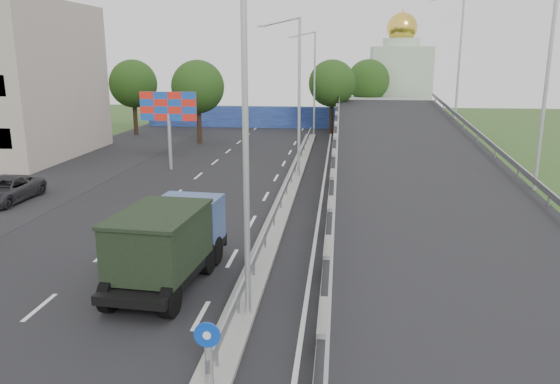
# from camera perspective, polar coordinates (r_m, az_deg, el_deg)

# --- Properties ---
(road_surface) EXTENTS (26.00, 90.00, 0.04)m
(road_surface) POSITION_cam_1_polar(r_m,az_deg,el_deg) (30.79, -5.06, -0.88)
(road_surface) COLOR black
(road_surface) RESTS_ON ground
(parking_strip) EXTENTS (8.00, 90.00, 0.05)m
(parking_strip) POSITION_cam_1_polar(r_m,az_deg,el_deg) (35.67, -26.00, -0.20)
(parking_strip) COLOR black
(parking_strip) RESTS_ON ground
(median) EXTENTS (1.00, 44.00, 0.20)m
(median) POSITION_cam_1_polar(r_m,az_deg,el_deg) (34.19, 1.19, 0.84)
(median) COLOR gray
(median) RESTS_ON ground
(overpass_ramp) EXTENTS (10.00, 50.00, 3.50)m
(overpass_ramp) POSITION_cam_1_polar(r_m,az_deg,el_deg) (34.03, 13.90, 3.21)
(overpass_ramp) COLOR gray
(overpass_ramp) RESTS_ON ground
(median_guardrail) EXTENTS (0.09, 44.00, 0.71)m
(median_guardrail) POSITION_cam_1_polar(r_m,az_deg,el_deg) (34.05, 1.19, 1.91)
(median_guardrail) COLOR gray
(median_guardrail) RESTS_ON median
(sign_bollard) EXTENTS (0.64, 0.23, 1.67)m
(sign_bollard) POSITION_cam_1_polar(r_m,az_deg,el_deg) (13.57, -7.49, -16.39)
(sign_bollard) COLOR black
(sign_bollard) RESTS_ON median
(lamp_post_near) EXTENTS (2.74, 0.18, 10.08)m
(lamp_post_near) POSITION_cam_1_polar(r_m,az_deg,el_deg) (15.57, -4.32, 6.34)
(lamp_post_near) COLOR #B2B5B7
(lamp_post_near) RESTS_ON median
(lamp_post_mid) EXTENTS (2.74, 0.18, 10.08)m
(lamp_post_mid) POSITION_cam_1_polar(r_m,az_deg,el_deg) (35.34, 1.71, 10.63)
(lamp_post_mid) COLOR #B2B5B7
(lamp_post_mid) RESTS_ON median
(lamp_post_far) EXTENTS (2.74, 0.18, 10.08)m
(lamp_post_far) POSITION_cam_1_polar(r_m,az_deg,el_deg) (55.28, 3.44, 11.82)
(lamp_post_far) COLOR #B2B5B7
(lamp_post_far) RESTS_ON median
(blue_wall) EXTENTS (30.00, 0.50, 2.40)m
(blue_wall) POSITION_cam_1_polar(r_m,az_deg,el_deg) (61.92, -0.17, 7.79)
(blue_wall) COLOR navy
(blue_wall) RESTS_ON ground
(church) EXTENTS (7.00, 7.00, 13.80)m
(church) POSITION_cam_1_polar(r_m,az_deg,el_deg) (69.57, 12.38, 11.55)
(church) COLOR #B2CCAD
(church) RESTS_ON ground
(billboard) EXTENTS (4.00, 0.24, 5.50)m
(billboard) POSITION_cam_1_polar(r_m,az_deg,el_deg) (39.22, -11.59, 8.31)
(billboard) COLOR #B2B5B7
(billboard) RESTS_ON ground
(tree_left_mid) EXTENTS (4.80, 4.80, 7.60)m
(tree_left_mid) POSITION_cam_1_polar(r_m,az_deg,el_deg) (50.92, -8.58, 10.80)
(tree_left_mid) COLOR black
(tree_left_mid) RESTS_ON ground
(tree_median_far) EXTENTS (4.80, 4.80, 7.60)m
(tree_median_far) POSITION_cam_1_polar(r_m,az_deg,el_deg) (57.24, 5.46, 11.22)
(tree_median_far) COLOR black
(tree_median_far) RESTS_ON ground
(tree_left_far) EXTENTS (4.80, 4.80, 7.60)m
(tree_left_far) POSITION_cam_1_polar(r_m,az_deg,el_deg) (58.15, -15.09, 10.86)
(tree_left_far) COLOR black
(tree_left_far) RESTS_ON ground
(tree_ramp_far) EXTENTS (4.80, 4.80, 7.60)m
(tree_ramp_far) POSITION_cam_1_polar(r_m,az_deg,el_deg) (64.30, 9.21, 11.40)
(tree_ramp_far) COLOR black
(tree_ramp_far) RESTS_ON ground
(dump_truck) EXTENTS (2.91, 6.66, 2.86)m
(dump_truck) POSITION_cam_1_polar(r_m,az_deg,el_deg) (19.64, -11.51, -4.97)
(dump_truck) COLOR black
(dump_truck) RESTS_ON ground
(parked_car_c) EXTENTS (2.39, 4.96, 1.36)m
(parked_car_c) POSITION_cam_1_polar(r_m,az_deg,el_deg) (33.71, -26.72, 0.15)
(parked_car_c) COLOR #2F2E32
(parked_car_c) RESTS_ON ground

